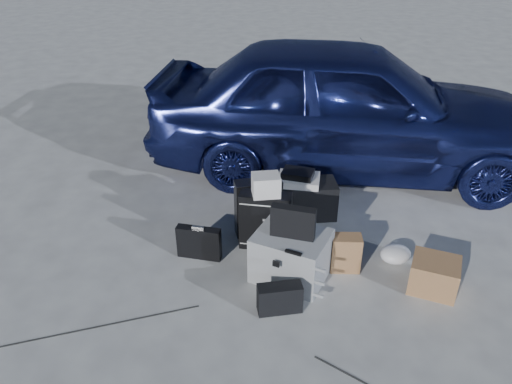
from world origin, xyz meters
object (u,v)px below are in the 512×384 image
at_px(pelican_case, 291,256).
at_px(suitcase_right, 265,221).
at_px(car, 348,105).
at_px(cardboard_box, 434,275).
at_px(suitcase_left, 258,207).
at_px(duffel_bag, 298,200).
at_px(briefcase, 199,243).

distance_m(pelican_case, suitcase_right, 0.50).
bearing_deg(suitcase_right, pelican_case, -54.76).
relative_size(car, cardboard_box, 12.13).
bearing_deg(suitcase_right, cardboard_box, -14.17).
distance_m(car, suitcase_left, 1.90).
bearing_deg(suitcase_right, duffel_bag, 66.69).
relative_size(car, duffel_bag, 5.99).
xyz_separation_m(pelican_case, duffel_bag, (0.12, 1.00, -0.02)).
bearing_deg(duffel_bag, car, 55.99).
relative_size(pelican_case, cardboard_box, 1.57).
bearing_deg(briefcase, pelican_case, -6.09).
xyz_separation_m(car, pelican_case, (-0.75, -2.19, -0.57)).
bearing_deg(suitcase_left, duffel_bag, 24.43).
bearing_deg(car, pelican_case, 167.50).
xyz_separation_m(suitcase_right, cardboard_box, (1.43, -0.59, -0.14)).
xyz_separation_m(pelican_case, cardboard_box, (1.20, -0.15, -0.07)).
distance_m(briefcase, duffel_bag, 1.20).
relative_size(suitcase_left, cardboard_box, 1.52).
height_order(suitcase_right, cardboard_box, suitcase_right).
bearing_deg(briefcase, duffel_bag, 49.12).
distance_m(car, briefcase, 2.57).
bearing_deg(briefcase, cardboard_box, -0.08).
distance_m(suitcase_right, duffel_bag, 0.66).
xyz_separation_m(car, cardboard_box, (0.45, -2.34, -0.65)).
relative_size(suitcase_left, suitcase_right, 1.02).
xyz_separation_m(pelican_case, suitcase_left, (-0.29, 0.68, 0.07)).
distance_m(pelican_case, suitcase_left, 0.74).
height_order(briefcase, duffel_bag, duffel_bag).
height_order(suitcase_left, duffel_bag, suitcase_left).
height_order(suitcase_right, duffel_bag, suitcase_right).
bearing_deg(suitcase_right, suitcase_left, 114.98).
distance_m(duffel_bag, cardboard_box, 1.58).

